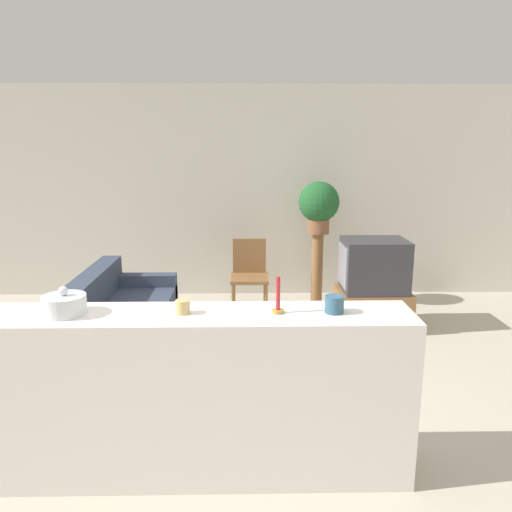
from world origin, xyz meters
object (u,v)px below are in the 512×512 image
at_px(wooden_chair, 249,272).
at_px(potted_plant, 319,204).
at_px(couch, 117,329).
at_px(television, 374,265).
at_px(decorative_bowl, 64,305).

height_order(wooden_chair, potted_plant, potted_plant).
bearing_deg(couch, wooden_chair, 46.68).
relative_size(couch, television, 2.83).
bearing_deg(decorative_bowl, couch, 95.97).
bearing_deg(wooden_chair, couch, -133.32).
bearing_deg(decorative_bowl, potted_plant, 59.26).
bearing_deg(television, decorative_bowl, -134.55).
height_order(television, wooden_chair, television).
bearing_deg(television, wooden_chair, 157.16).
height_order(television, decorative_bowl, decorative_bowl).
bearing_deg(couch, decorative_bowl, -84.03).
bearing_deg(potted_plant, couch, -143.75).
relative_size(couch, wooden_chair, 2.22).
bearing_deg(couch, television, 16.47).
relative_size(couch, decorative_bowl, 7.83).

